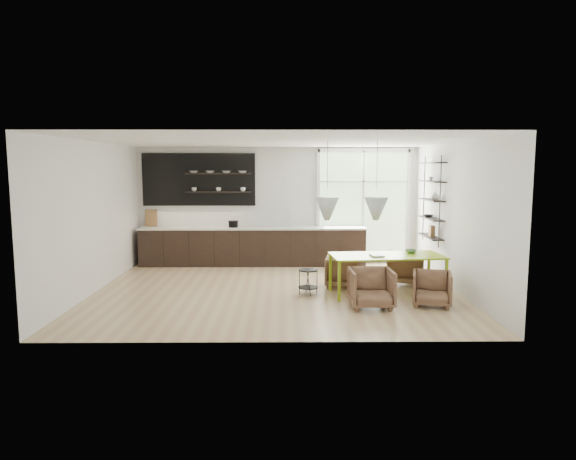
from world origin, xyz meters
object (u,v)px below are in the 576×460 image
object	(u,v)px
armchair_back_right	(406,268)
armchair_front_left	(371,288)
dining_table	(387,258)
wire_stool	(308,278)
armchair_front_right	(432,288)
armchair_back_left	(342,271)

from	to	relation	value
armchair_back_right	armchair_front_left	world-z (taller)	same
dining_table	wire_stool	size ratio (longest dim) A/B	4.54
dining_table	armchair_front_right	world-z (taller)	dining_table
dining_table	armchair_back_right	xyz separation A→B (m)	(0.58, 0.89, -0.37)
armchair_front_left	armchair_front_right	bearing A→B (deg)	4.60
dining_table	armchair_front_left	bearing A→B (deg)	-122.04
wire_stool	armchair_front_left	bearing A→B (deg)	-42.01
armchair_back_left	wire_stool	bearing A→B (deg)	51.68
armchair_back_left	armchair_front_right	xyz separation A→B (m)	(1.40, -1.47, -0.01)
dining_table	armchair_back_left	xyz separation A→B (m)	(-0.76, 0.69, -0.40)
armchair_front_left	wire_stool	size ratio (longest dim) A/B	1.56
armchair_back_right	armchair_back_left	bearing A→B (deg)	23.51
armchair_front_right	armchair_front_left	bearing A→B (deg)	-159.59
armchair_back_right	armchair_front_right	size ratio (longest dim) A/B	1.12
armchair_back_left	armchair_back_right	world-z (taller)	armchair_back_right
armchair_front_right	wire_stool	size ratio (longest dim) A/B	1.39
armchair_back_right	wire_stool	xyz separation A→B (m)	(-2.06, -0.85, -0.03)
dining_table	armchair_front_right	xyz separation A→B (m)	(0.64, -0.78, -0.41)
armchair_back_left	armchair_front_left	world-z (taller)	armchair_front_left
wire_stool	armchair_back_right	bearing A→B (deg)	22.41
armchair_front_left	wire_stool	distance (m)	1.40
armchair_back_right	armchair_front_left	bearing A→B (deg)	75.35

